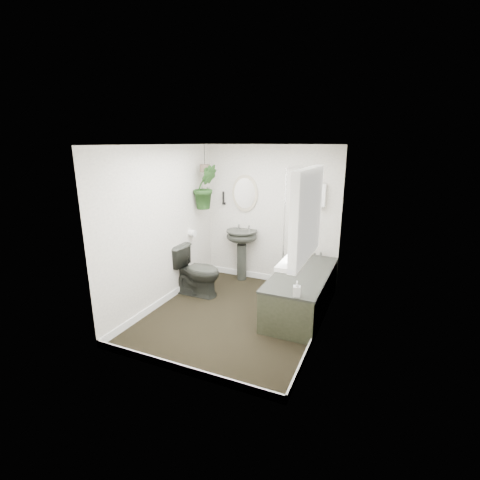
% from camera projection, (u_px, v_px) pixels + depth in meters
% --- Properties ---
extents(floor, '(2.30, 2.80, 0.02)m').
position_uv_depth(floor, '(236.00, 315.00, 4.87)').
color(floor, black).
rests_on(floor, ground).
extents(ceiling, '(2.30, 2.80, 0.02)m').
position_uv_depth(ceiling, '(235.00, 144.00, 4.24)').
color(ceiling, white).
rests_on(ceiling, ground).
extents(wall_back, '(2.30, 0.02, 2.30)m').
position_uv_depth(wall_back, '(270.00, 216.00, 5.80)').
color(wall_back, white).
rests_on(wall_back, ground).
extents(wall_front, '(2.30, 0.02, 2.30)m').
position_uv_depth(wall_front, '(174.00, 271.00, 3.31)').
color(wall_front, white).
rests_on(wall_front, ground).
extents(wall_left, '(0.02, 2.80, 2.30)m').
position_uv_depth(wall_left, '(162.00, 227.00, 5.01)').
color(wall_left, white).
rests_on(wall_left, ground).
extents(wall_right, '(0.02, 2.80, 2.30)m').
position_uv_depth(wall_right, '(325.00, 246.00, 4.10)').
color(wall_right, white).
rests_on(wall_right, ground).
extents(skirting, '(2.30, 2.80, 0.10)m').
position_uv_depth(skirting, '(236.00, 311.00, 4.85)').
color(skirting, white).
rests_on(skirting, floor).
extents(bathtub, '(0.72, 1.72, 0.58)m').
position_uv_depth(bathtub, '(302.00, 292.00, 4.92)').
color(bathtub, '#272A24').
rests_on(bathtub, floor).
extents(bath_screen, '(0.04, 0.72, 1.40)m').
position_uv_depth(bath_screen, '(291.00, 215.00, 5.21)').
color(bath_screen, silver).
rests_on(bath_screen, bathtub).
extents(shower_box, '(0.20, 0.10, 0.35)m').
position_uv_depth(shower_box, '(319.00, 195.00, 5.31)').
color(shower_box, white).
rests_on(shower_box, wall_back).
extents(oval_mirror, '(0.46, 0.03, 0.62)m').
position_uv_depth(oval_mirror, '(245.00, 193.00, 5.84)').
color(oval_mirror, '#B7A98C').
rests_on(oval_mirror, wall_back).
extents(wall_sconce, '(0.04, 0.04, 0.22)m').
position_uv_depth(wall_sconce, '(223.00, 198.00, 6.01)').
color(wall_sconce, black).
rests_on(wall_sconce, wall_back).
extents(toilet_roll_holder, '(0.11, 0.11, 0.11)m').
position_uv_depth(toilet_roll_holder, '(192.00, 233.00, 5.67)').
color(toilet_roll_holder, white).
rests_on(toilet_roll_holder, wall_left).
extents(window_recess, '(0.08, 1.00, 0.90)m').
position_uv_depth(window_recess, '(307.00, 215.00, 3.38)').
color(window_recess, white).
rests_on(window_recess, wall_right).
extents(window_sill, '(0.18, 1.00, 0.04)m').
position_uv_depth(window_sill, '(298.00, 255.00, 3.52)').
color(window_sill, white).
rests_on(window_sill, wall_right).
extents(window_blinds, '(0.01, 0.86, 0.76)m').
position_uv_depth(window_blinds, '(302.00, 214.00, 3.40)').
color(window_blinds, white).
rests_on(window_blinds, wall_right).
extents(toilet, '(0.77, 0.44, 0.79)m').
position_uv_depth(toilet, '(197.00, 271.00, 5.44)').
color(toilet, '#272A24').
rests_on(toilet, floor).
extents(pedestal_sink, '(0.62, 0.56, 0.90)m').
position_uv_depth(pedestal_sink, '(242.00, 255.00, 6.01)').
color(pedestal_sink, '#272A24').
rests_on(pedestal_sink, floor).
extents(sill_plant, '(0.26, 0.24, 0.23)m').
position_uv_depth(sill_plant, '(304.00, 235.00, 3.76)').
color(sill_plant, black).
rests_on(sill_plant, window_sill).
extents(hanging_plant, '(0.51, 0.50, 0.72)m').
position_uv_depth(hanging_plant, '(205.00, 187.00, 5.64)').
color(hanging_plant, black).
rests_on(hanging_plant, ceiling).
extents(soap_bottle, '(0.10, 0.10, 0.19)m').
position_uv_depth(soap_bottle, '(297.00, 289.00, 4.07)').
color(soap_bottle, black).
rests_on(soap_bottle, bathtub).
extents(hanging_pot, '(0.16, 0.16, 0.12)m').
position_uv_depth(hanging_pot, '(205.00, 168.00, 5.56)').
color(hanging_pot, brown).
rests_on(hanging_pot, ceiling).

